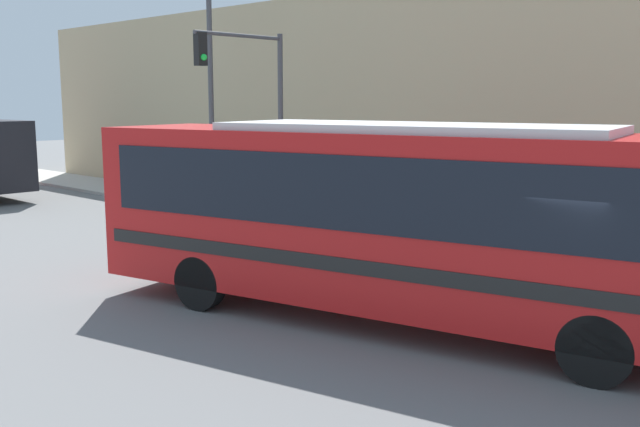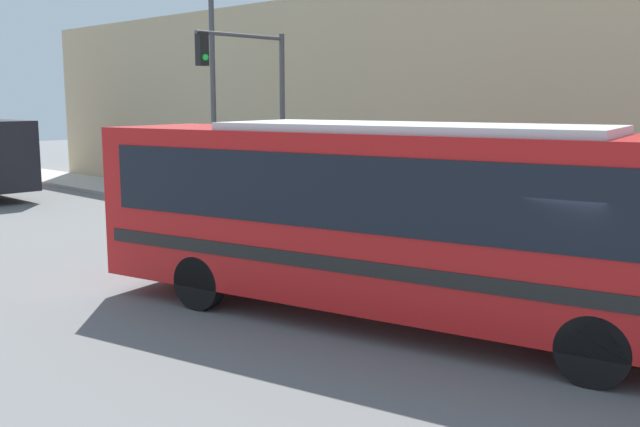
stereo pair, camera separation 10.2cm
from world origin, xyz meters
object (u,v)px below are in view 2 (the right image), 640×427
at_px(traffic_light_pole, 256,93).
at_px(parking_meter, 367,203).
at_px(fire_hydrant, 431,229).
at_px(city_bus, 409,211).
at_px(street_lamp, 204,80).
at_px(pedestrian_near_corner, 282,184).

relative_size(traffic_light_pole, parking_meter, 4.73).
relative_size(fire_hydrant, traffic_light_pole, 0.13).
relative_size(city_bus, fire_hydrant, 16.08).
bearing_deg(traffic_light_pole, street_lamp, 77.09).
height_order(city_bus, parking_meter, city_bus).
relative_size(city_bus, parking_meter, 10.01).
xyz_separation_m(city_bus, pedestrian_near_corner, (6.63, 10.11, -0.93)).
bearing_deg(pedestrian_near_corner, city_bus, -123.24).
relative_size(fire_hydrant, street_lamp, 0.10).
height_order(fire_hydrant, parking_meter, parking_meter).
relative_size(fire_hydrant, parking_meter, 0.62).
bearing_deg(street_lamp, city_bus, -113.30).
xyz_separation_m(traffic_light_pole, street_lamp, (0.81, 3.55, 0.47)).
xyz_separation_m(city_bus, traffic_light_pole, (4.65, 9.13, 2.01)).
bearing_deg(street_lamp, fire_hydrant, -89.26).
height_order(street_lamp, pedestrian_near_corner, street_lamp).
bearing_deg(parking_meter, traffic_light_pole, 104.76).
distance_m(street_lamp, pedestrian_near_corner, 4.42).
bearing_deg(street_lamp, traffic_light_pole, -102.91).
distance_m(fire_hydrant, parking_meter, 2.22).
xyz_separation_m(street_lamp, pedestrian_near_corner, (1.16, -2.57, -3.40)).
distance_m(traffic_light_pole, street_lamp, 3.67).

